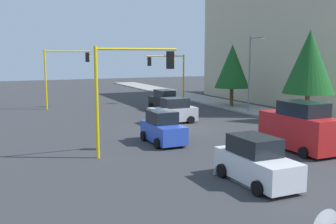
# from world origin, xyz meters

# --- Properties ---
(ground_plane) EXTENTS (120.00, 120.00, 0.00)m
(ground_plane) POSITION_xyz_m (0.00, 0.00, 0.00)
(ground_plane) COLOR #353538
(sidewalk_kerb) EXTENTS (80.00, 4.00, 0.15)m
(sidewalk_kerb) POSITION_xyz_m (-5.00, 10.50, 0.07)
(sidewalk_kerb) COLOR gray
(sidewalk_kerb) RESTS_ON ground
(lane_arrow_near) EXTENTS (2.40, 1.10, 1.10)m
(lane_arrow_near) POSITION_xyz_m (11.51, -3.00, 0.01)
(lane_arrow_near) COLOR silver
(lane_arrow_near) RESTS_ON ground
(apartment_block) EXTENTS (22.78, 9.30, 16.05)m
(apartment_block) POSITION_xyz_m (-9.46, 18.50, 8.04)
(apartment_block) COLOR #C6B793
(apartment_block) RESTS_ON ground
(traffic_signal_far_right) EXTENTS (0.36, 4.59, 5.80)m
(traffic_signal_far_right) POSITION_xyz_m (-14.00, -5.72, 4.10)
(traffic_signal_far_right) COLOR yellow
(traffic_signal_far_right) RESTS_ON ground
(traffic_signal_near_right) EXTENTS (0.36, 4.59, 5.78)m
(traffic_signal_near_right) POSITION_xyz_m (6.00, -5.71, 4.08)
(traffic_signal_near_right) COLOR yellow
(traffic_signal_near_right) RESTS_ON ground
(traffic_signal_far_left) EXTENTS (0.36, 4.59, 5.33)m
(traffic_signal_far_left) POSITION_xyz_m (-14.00, 5.64, 3.79)
(traffic_signal_far_left) COLOR yellow
(traffic_signal_far_left) RESTS_ON ground
(street_lamp_curbside) EXTENTS (2.15, 0.28, 7.00)m
(street_lamp_curbside) POSITION_xyz_m (-3.61, 9.20, 4.35)
(street_lamp_curbside) COLOR slate
(street_lamp_curbside) RESTS_ON ground
(tree_roadside_mid) EXTENTS (3.50, 3.50, 6.37)m
(tree_roadside_mid) POSITION_xyz_m (-8.00, 10.00, 4.16)
(tree_roadside_mid) COLOR brown
(tree_roadside_mid) RESTS_ON ground
(tree_roadside_near) EXTENTS (3.99, 3.99, 7.28)m
(tree_roadside_near) POSITION_xyz_m (2.00, 10.50, 4.77)
(tree_roadside_near) COLOR brown
(tree_roadside_near) RESTS_ON ground
(delivery_van_red) EXTENTS (4.80, 2.22, 2.77)m
(delivery_van_red) POSITION_xyz_m (9.01, 3.23, 1.28)
(delivery_van_red) COLOR red
(delivery_van_red) RESTS_ON ground
(car_silver) EXTENTS (2.03, 3.68, 1.98)m
(car_silver) POSITION_xyz_m (-2.00, 0.59, 0.90)
(car_silver) COLOR #B2B5BA
(car_silver) RESTS_ON ground
(car_black) EXTENTS (4.04, 1.96, 1.98)m
(car_black) POSITION_xyz_m (-8.88, 2.82, 0.90)
(car_black) COLOR black
(car_black) RESTS_ON ground
(car_blue) EXTENTS (3.61, 1.93, 1.98)m
(car_blue) POSITION_xyz_m (4.20, -3.02, 0.89)
(car_blue) COLOR blue
(car_blue) RESTS_ON ground
(car_white) EXTENTS (4.07, 1.98, 1.98)m
(car_white) POSITION_xyz_m (12.66, -2.47, 0.90)
(car_white) COLOR white
(car_white) RESTS_ON ground
(pedestrian_crossing) EXTENTS (0.40, 0.24, 1.70)m
(pedestrian_crossing) POSITION_xyz_m (6.28, 7.59, 0.91)
(pedestrian_crossing) COLOR #262638
(pedestrian_crossing) RESTS_ON ground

